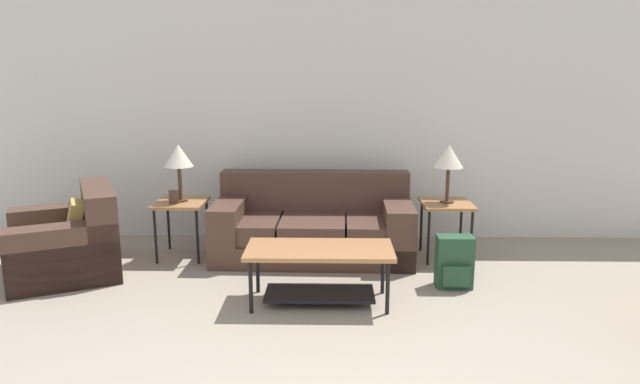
% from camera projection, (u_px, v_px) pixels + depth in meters
% --- Properties ---
extents(wall_back, '(9.05, 0.06, 2.60)m').
position_uv_depth(wall_back, '(335.00, 122.00, 6.26)').
color(wall_back, silver).
rests_on(wall_back, ground_plane).
extents(couch, '(1.99, 0.99, 0.82)m').
position_uv_depth(couch, '(314.00, 227.00, 5.80)').
color(couch, '#4C3328').
rests_on(couch, ground_plane).
extents(armchair, '(1.29, 1.37, 0.80)m').
position_uv_depth(armchair, '(69.00, 243.00, 5.30)').
color(armchair, '#4C3328').
rests_on(armchair, ground_plane).
extents(coffee_table, '(1.18, 0.54, 0.47)m').
position_uv_depth(coffee_table, '(320.00, 262.00, 4.59)').
color(coffee_table, '#A87042').
rests_on(coffee_table, ground_plane).
extents(side_table_left, '(0.49, 0.54, 0.58)m').
position_uv_depth(side_table_left, '(181.00, 207.00, 5.72)').
color(side_table_left, '#A87042').
rests_on(side_table_left, ground_plane).
extents(side_table_right, '(0.49, 0.54, 0.58)m').
position_uv_depth(side_table_right, '(446.00, 208.00, 5.67)').
color(side_table_right, '#A87042').
rests_on(side_table_right, ground_plane).
extents(table_lamp_left, '(0.28, 0.28, 0.57)m').
position_uv_depth(table_lamp_left, '(179.00, 157.00, 5.61)').
color(table_lamp_left, '#472D1E').
rests_on(table_lamp_left, side_table_left).
extents(table_lamp_right, '(0.28, 0.28, 0.57)m').
position_uv_depth(table_lamp_right, '(449.00, 158.00, 5.56)').
color(table_lamp_right, '#472D1E').
rests_on(table_lamp_right, side_table_right).
extents(backpack, '(0.31, 0.26, 0.46)m').
position_uv_depth(backpack, '(454.00, 263.00, 4.95)').
color(backpack, '#23472D').
rests_on(backpack, ground_plane).
extents(picture_frame, '(0.10, 0.04, 0.13)m').
position_uv_depth(picture_frame, '(174.00, 197.00, 5.61)').
color(picture_frame, '#4C3828').
rests_on(picture_frame, side_table_left).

